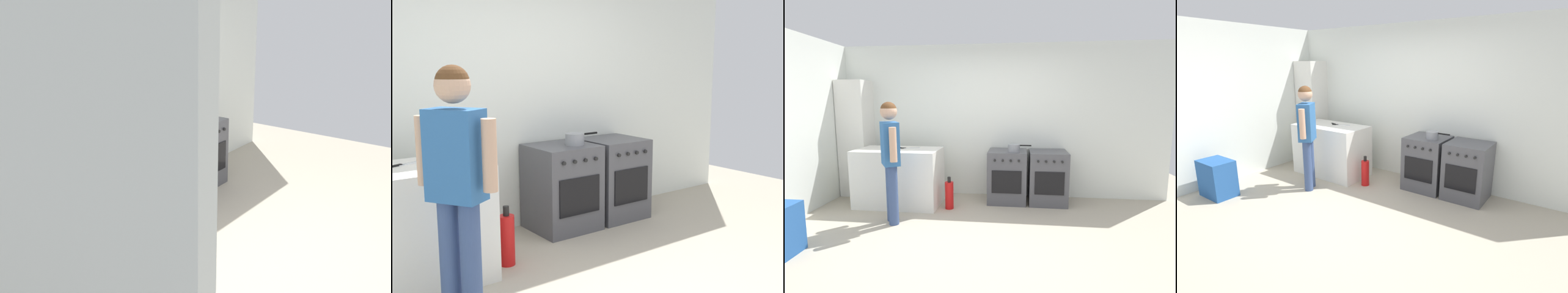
% 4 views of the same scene
% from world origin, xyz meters
% --- Properties ---
extents(back_wall, '(6.00, 0.10, 2.60)m').
position_xyz_m(back_wall, '(0.00, 1.95, 1.30)').
color(back_wall, silver).
rests_on(back_wall, ground).
extents(counter_unit, '(1.30, 0.70, 0.90)m').
position_xyz_m(counter_unit, '(-1.35, 1.20, 0.45)').
color(counter_unit, silver).
rests_on(counter_unit, ground).
extents(oven_left, '(0.62, 0.62, 0.85)m').
position_xyz_m(oven_left, '(0.35, 1.58, 0.43)').
color(oven_left, '#4C4C51').
rests_on(oven_left, ground).
extents(oven_right, '(0.60, 0.62, 0.85)m').
position_xyz_m(oven_right, '(1.00, 1.58, 0.43)').
color(oven_right, '#4C4C51').
rests_on(oven_right, ground).
extents(pot, '(0.37, 0.19, 0.12)m').
position_xyz_m(pot, '(0.46, 1.50, 0.91)').
color(pot, gray).
rests_on(pot, oven_left).
extents(knife_carving, '(0.32, 0.15, 0.01)m').
position_xyz_m(knife_carving, '(-1.22, 1.31, 0.90)').
color(knife_carving, silver).
rests_on(knife_carving, counter_unit).
extents(person, '(0.35, 0.50, 1.64)m').
position_xyz_m(person, '(-1.17, 0.48, 0.98)').
color(person, '#384C7A').
rests_on(person, ground).
extents(fire_extinguisher, '(0.13, 0.13, 0.50)m').
position_xyz_m(fire_extinguisher, '(-0.52, 1.10, 0.22)').
color(fire_extinguisher, red).
rests_on(fire_extinguisher, ground).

